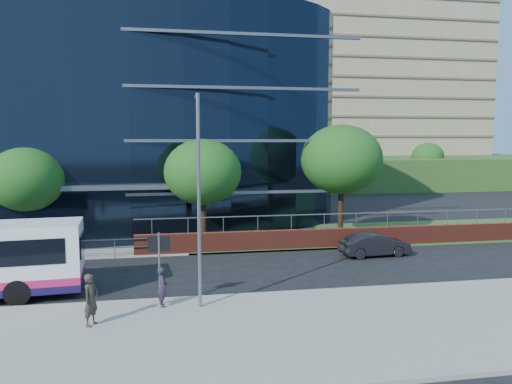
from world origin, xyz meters
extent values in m
plane|color=black|center=(0.00, 0.00, 0.00)|extent=(200.00, 200.00, 0.00)
cube|color=gray|center=(0.00, -5.00, 0.07)|extent=(80.00, 8.00, 0.15)
cube|color=gray|center=(0.00, -1.00, 0.08)|extent=(80.00, 0.25, 0.16)
cube|color=gold|center=(0.00, -0.80, 0.01)|extent=(80.00, 0.08, 0.01)
cube|color=gold|center=(0.00, -0.65, 0.01)|extent=(80.00, 0.08, 0.01)
cube|color=#2D511E|center=(24.00, 11.00, 0.06)|extent=(36.00, 8.00, 0.12)
cube|color=black|center=(-4.00, 24.00, 8.00)|extent=(38.00, 16.00, 16.00)
cube|color=#595E66|center=(-4.00, 9.50, 3.70)|extent=(22.00, 1.20, 0.30)
cube|color=maroon|center=(20.00, 7.30, 0.60)|extent=(34.00, 0.40, 1.20)
cube|color=slate|center=(20.00, 7.30, 2.08)|extent=(34.00, 0.06, 0.06)
cube|color=#2D511E|center=(32.00, 56.00, 2.00)|extent=(60.00, 42.00, 4.00)
cube|color=tan|center=(32.00, 58.00, 17.00)|extent=(50.00, 12.00, 26.00)
cylinder|color=slate|center=(4.50, -1.60, 1.55)|extent=(0.08, 0.08, 2.80)
cube|color=black|center=(4.50, -1.58, 2.50)|extent=(0.85, 0.06, 0.60)
cylinder|color=black|center=(-3.00, 9.50, 1.43)|extent=(0.36, 0.36, 2.86)
ellipsoid|color=#1B4513|center=(-3.00, 9.50, 4.23)|extent=(4.29, 4.29, 3.65)
cylinder|color=black|center=(7.00, 9.00, 1.54)|extent=(0.36, 0.36, 3.08)
ellipsoid|color=#1B4513|center=(7.00, 9.00, 4.55)|extent=(4.62, 4.62, 3.93)
cylinder|color=black|center=(16.00, 10.00, 1.76)|extent=(0.36, 0.36, 3.52)
ellipsoid|color=#1B4513|center=(16.00, 10.00, 5.20)|extent=(5.28, 5.28, 4.49)
cylinder|color=black|center=(24.00, 40.00, 1.54)|extent=(0.36, 0.36, 3.08)
ellipsoid|color=#1B4513|center=(24.00, 40.00, 4.55)|extent=(4.62, 4.62, 3.93)
cylinder|color=black|center=(40.00, 42.00, 1.43)|extent=(0.36, 0.36, 2.86)
ellipsoid|color=#1B4513|center=(40.00, 42.00, 4.23)|extent=(4.29, 4.29, 3.65)
cylinder|color=slate|center=(6.00, -2.20, 4.15)|extent=(0.14, 0.14, 8.00)
cube|color=slate|center=(6.00, -1.85, 8.05)|extent=(0.15, 0.70, 0.12)
cylinder|color=black|center=(-0.99, -0.31, 0.51)|extent=(1.04, 0.39, 1.02)
imported|color=black|center=(16.21, 5.00, 0.64)|extent=(4.00, 1.67, 1.29)
imported|color=#262030|center=(4.59, -1.90, 0.91)|extent=(0.48, 0.62, 1.52)
imported|color=#332B23|center=(2.22, -3.46, 1.04)|extent=(0.69, 0.78, 1.79)
camera|label=1|loc=(4.79, -20.66, 6.46)|focal=35.00mm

